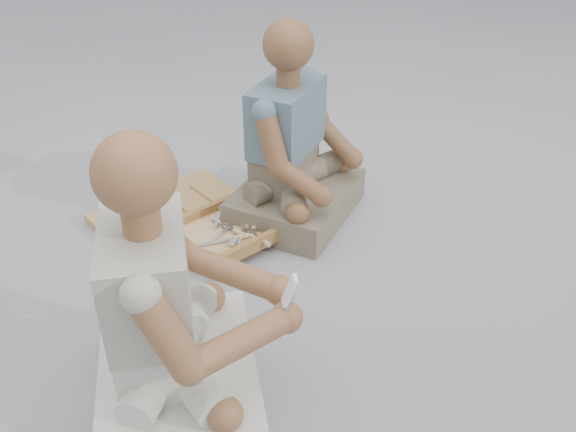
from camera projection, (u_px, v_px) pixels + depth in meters
name	position (u px, v px, depth m)	size (l,w,h in m)	color
ground	(293.00, 293.00, 2.55)	(60.00, 60.00, 0.00)	#A1A1A7
carved_panel	(173.00, 213.00, 2.99)	(0.67, 0.45, 0.04)	#A77B40
tool_tray	(230.00, 229.00, 2.81)	(0.54, 0.48, 0.06)	brown
chisel_0	(221.00, 207.00, 2.93)	(0.12, 0.20, 0.02)	silver
chisel_1	(235.00, 222.00, 2.84)	(0.19, 0.14, 0.02)	silver
chisel_2	(269.00, 216.00, 2.88)	(0.21, 0.08, 0.02)	silver
chisel_3	(236.00, 238.00, 2.73)	(0.22, 0.04, 0.02)	silver
chisel_4	(236.00, 231.00, 2.77)	(0.10, 0.21, 0.02)	silver
chisel_5	(261.00, 239.00, 2.72)	(0.07, 0.22, 0.02)	silver
chisel_6	(255.00, 227.00, 2.79)	(0.21, 0.10, 0.02)	silver
chisel_7	(247.00, 222.00, 2.84)	(0.14, 0.19, 0.02)	silver
chisel_8	(247.00, 235.00, 2.77)	(0.15, 0.18, 0.02)	silver
chisel_9	(250.00, 212.00, 2.92)	(0.21, 0.11, 0.02)	silver
chisel_10	(248.00, 225.00, 2.81)	(0.17, 0.16, 0.02)	silver
wood_chip_0	(218.00, 231.00, 2.91)	(0.02, 0.01, 0.00)	tan
wood_chip_1	(230.00, 237.00, 2.87)	(0.02, 0.01, 0.00)	tan
wood_chip_2	(286.00, 229.00, 2.92)	(0.02, 0.01, 0.00)	tan
wood_chip_3	(223.00, 193.00, 3.18)	(0.02, 0.01, 0.00)	tan
wood_chip_4	(143.00, 220.00, 2.98)	(0.02, 0.01, 0.00)	tan
wood_chip_5	(187.00, 202.00, 3.11)	(0.02, 0.01, 0.00)	tan
wood_chip_6	(257.00, 271.00, 2.67)	(0.02, 0.01, 0.00)	tan
wood_chip_7	(197.00, 219.00, 2.99)	(0.02, 0.01, 0.00)	tan
craftsman	(170.00, 323.00, 1.93)	(0.71, 0.72, 0.96)	silver
companion	(294.00, 156.00, 2.87)	(0.75, 0.73, 0.92)	#716351
mobile_phone	(290.00, 291.00, 1.87)	(0.06, 0.05, 0.10)	white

